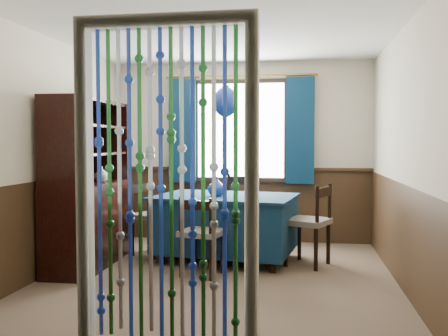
% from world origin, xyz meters
% --- Properties ---
extents(floor, '(4.00, 4.00, 0.00)m').
position_xyz_m(floor, '(0.00, 0.00, 0.00)').
color(floor, brown).
rests_on(floor, ground).
extents(ceiling, '(4.00, 4.00, 0.00)m').
position_xyz_m(ceiling, '(0.00, 0.00, 2.50)').
color(ceiling, silver).
rests_on(ceiling, ground).
extents(wall_back, '(3.60, 0.00, 3.60)m').
position_xyz_m(wall_back, '(0.00, 2.00, 1.25)').
color(wall_back, beige).
rests_on(wall_back, ground).
extents(wall_front, '(3.60, 0.00, 3.60)m').
position_xyz_m(wall_front, '(0.00, -2.00, 1.25)').
color(wall_front, beige).
rests_on(wall_front, ground).
extents(wall_left, '(0.00, 4.00, 4.00)m').
position_xyz_m(wall_left, '(-1.80, 0.00, 1.25)').
color(wall_left, beige).
rests_on(wall_left, ground).
extents(wall_right, '(0.00, 4.00, 4.00)m').
position_xyz_m(wall_right, '(1.80, 0.00, 1.25)').
color(wall_right, beige).
rests_on(wall_right, ground).
extents(wainscot_back, '(3.60, 0.00, 3.60)m').
position_xyz_m(wainscot_back, '(0.00, 1.99, 0.50)').
color(wainscot_back, '#362414').
rests_on(wainscot_back, ground).
extents(wainscot_front, '(3.60, 0.00, 3.60)m').
position_xyz_m(wainscot_front, '(0.00, -1.99, 0.50)').
color(wainscot_front, '#362414').
rests_on(wainscot_front, ground).
extents(wainscot_left, '(0.00, 4.00, 4.00)m').
position_xyz_m(wainscot_left, '(-1.79, 0.00, 0.50)').
color(wainscot_left, '#362414').
rests_on(wainscot_left, ground).
extents(wainscot_right, '(0.00, 4.00, 4.00)m').
position_xyz_m(wainscot_right, '(1.79, 0.00, 0.50)').
color(wainscot_right, '#362414').
rests_on(wainscot_right, ground).
extents(window, '(1.32, 0.12, 1.42)m').
position_xyz_m(window, '(0.00, 1.95, 1.55)').
color(window, black).
rests_on(window, wall_back).
extents(doorway, '(1.16, 0.12, 2.18)m').
position_xyz_m(doorway, '(0.00, -1.94, 1.05)').
color(doorway, silver).
rests_on(doorway, ground).
extents(dining_table, '(1.74, 1.33, 0.77)m').
position_xyz_m(dining_table, '(-0.04, 0.80, 0.44)').
color(dining_table, '#0C2740').
rests_on(dining_table, floor).
extents(chair_near, '(0.49, 0.47, 0.83)m').
position_xyz_m(chair_near, '(-0.18, 0.06, 0.45)').
color(chair_near, black).
rests_on(chair_near, floor).
extents(chair_far, '(0.49, 0.47, 0.96)m').
position_xyz_m(chair_far, '(0.07, 1.49, 0.51)').
color(chair_far, black).
rests_on(chair_far, floor).
extents(chair_left, '(0.57, 0.58, 0.90)m').
position_xyz_m(chair_left, '(-0.99, 0.95, 0.48)').
color(chair_left, black).
rests_on(chair_left, floor).
extents(chair_right, '(0.58, 0.59, 0.92)m').
position_xyz_m(chair_right, '(0.94, 0.68, 0.49)').
color(chair_right, black).
rests_on(chair_right, floor).
extents(sideboard, '(0.53, 1.44, 1.86)m').
position_xyz_m(sideboard, '(-1.53, 0.30, 0.64)').
color(sideboard, black).
rests_on(sideboard, floor).
extents(pendant_lamp, '(0.29, 0.29, 0.82)m').
position_xyz_m(pendant_lamp, '(-0.04, 0.80, 1.86)').
color(pendant_lamp, olive).
rests_on(pendant_lamp, ceiling).
extents(vase_table, '(0.21, 0.21, 0.20)m').
position_xyz_m(vase_table, '(-0.13, 0.73, 0.87)').
color(vase_table, navy).
rests_on(vase_table, dining_table).
extents(bowl_shelf, '(0.28, 0.28, 0.06)m').
position_xyz_m(bowl_shelf, '(-1.47, -0.02, 1.30)').
color(bowl_shelf, beige).
rests_on(bowl_shelf, sideboard).
extents(vase_sideboard, '(0.19, 0.19, 0.19)m').
position_xyz_m(vase_sideboard, '(-1.47, 0.57, 1.03)').
color(vase_sideboard, beige).
rests_on(vase_sideboard, sideboard).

